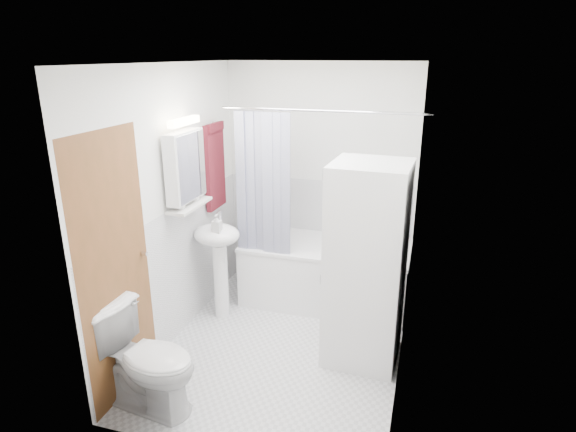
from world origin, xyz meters
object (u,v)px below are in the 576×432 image
(bathtub, at_px, (326,270))
(sink, at_px, (218,249))
(washer_dryer, at_px, (366,265))
(toilet, at_px, (146,360))

(bathtub, height_order, sink, sink)
(bathtub, height_order, washer_dryer, washer_dryer)
(washer_dryer, relative_size, toilet, 2.13)
(bathtub, height_order, toilet, toilet)
(washer_dryer, bearing_deg, toilet, -139.48)
(sink, bearing_deg, washer_dryer, -10.55)
(bathtub, relative_size, toilet, 2.11)
(toilet, bearing_deg, bathtub, -16.96)
(toilet, bearing_deg, sink, 9.35)
(bathtub, bearing_deg, toilet, -114.87)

